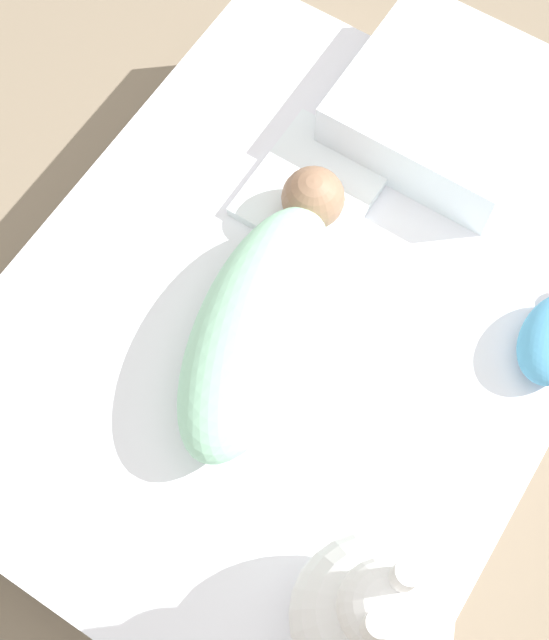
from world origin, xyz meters
The scene contains 6 objects.
ground_plane centered at (0.00, 0.00, 0.00)m, with size 12.00×12.00×0.00m, color #7A6B56.
bed_mattress centered at (0.00, 0.00, 0.12)m, with size 1.13×0.89×0.24m.
burp_cloth centered at (0.22, 0.09, 0.25)m, with size 0.24×0.20×0.02m.
swaddled_baby centered at (-0.05, 0.02, 0.31)m, with size 0.53×0.27×0.15m.
pillow centered at (0.46, -0.02, 0.29)m, with size 0.33×0.33×0.11m.
bunny_plush centered at (-0.34, -0.34, 0.36)m, with size 0.22×0.22×0.36m.
Camera 1 is at (-0.49, -0.28, 1.56)m, focal length 50.00 mm.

